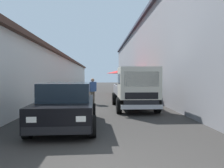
{
  "coord_description": "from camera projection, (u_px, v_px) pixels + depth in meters",
  "views": [
    {
      "loc": [
        -3.19,
        0.13,
        1.66
      ],
      "look_at": [
        10.75,
        -0.58,
        1.18
      ],
      "focal_mm": 34.73,
      "sensor_mm": 36.0,
      "label": 1
    }
  ],
  "objects": [
    {
      "name": "ground",
      "position": [
        103.0,
        98.0,
        16.72
      ],
      "size": [
        90.0,
        90.0,
        0.0
      ],
      "primitive_type": "plane",
      "color": "#33302D"
    },
    {
      "name": "building_left_whitewash",
      "position": [
        22.0,
        75.0,
        18.55
      ],
      "size": [
        49.8,
        7.5,
        3.58
      ],
      "color": "silver",
      "rests_on": "ground"
    },
    {
      "name": "building_right_concrete",
      "position": [
        181.0,
        57.0,
        19.2
      ],
      "size": [
        49.8,
        7.5,
        6.82
      ],
      "color": "gray",
      "rests_on": "ground"
    },
    {
      "name": "fruit_stall_far_right",
      "position": [
        121.0,
        74.0,
        21.02
      ],
      "size": [
        2.82,
        2.82,
        2.4
      ],
      "color": "#9E9EA3",
      "rests_on": "ground"
    },
    {
      "name": "fruit_stall_near_left",
      "position": [
        131.0,
        73.0,
        18.02
      ],
      "size": [
        2.8,
        2.8,
        2.46
      ],
      "color": "#9E9EA3",
      "rests_on": "ground"
    },
    {
      "name": "fruit_stall_far_left",
      "position": [
        136.0,
        77.0,
        14.33
      ],
      "size": [
        2.38,
        2.38,
        2.11
      ],
      "color": "#9E9EA3",
      "rests_on": "ground"
    },
    {
      "name": "hatchback_car",
      "position": [
        67.0,
        104.0,
        7.16
      ],
      "size": [
        3.96,
        2.02,
        1.45
      ],
      "color": "black",
      "rests_on": "ground"
    },
    {
      "name": "delivery_truck",
      "position": [
        136.0,
        89.0,
        10.43
      ],
      "size": [
        4.93,
        2.0,
        2.08
      ],
      "color": "black",
      "rests_on": "ground"
    },
    {
      "name": "vendor_by_crates",
      "position": [
        93.0,
        89.0,
        12.97
      ],
      "size": [
        0.47,
        0.47,
        1.56
      ],
      "color": "#665B4C",
      "rests_on": "ground"
    },
    {
      "name": "parked_scooter",
      "position": [
        138.0,
        93.0,
        16.11
      ],
      "size": [
        1.65,
        0.63,
        1.14
      ],
      "color": "black",
      "rests_on": "ground"
    }
  ]
}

